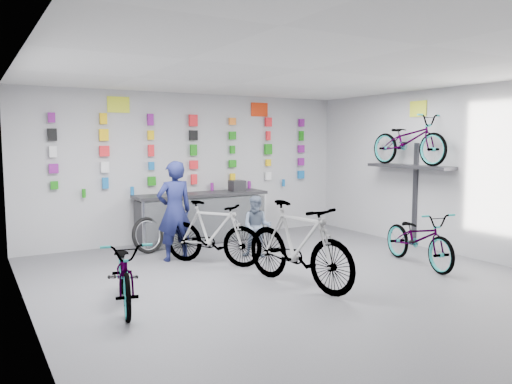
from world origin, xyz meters
TOP-DOWN VIEW (x-y plane):
  - floor at (0.00, 0.00)m, footprint 8.00×8.00m
  - ceiling at (0.00, 0.00)m, footprint 8.00×8.00m
  - wall_back at (0.00, 4.00)m, footprint 7.00×0.00m
  - wall_left at (-3.50, 0.00)m, footprint 0.00×8.00m
  - wall_right at (3.50, 0.00)m, footprint 0.00×8.00m
  - counter at (0.00, 3.54)m, footprint 2.70×0.66m
  - merch_wall at (-0.03, 3.93)m, footprint 5.56×0.08m
  - wall_bracket at (3.33, 1.20)m, footprint 0.39×1.90m
  - sign_left at (-1.50, 3.98)m, footprint 0.42×0.02m
  - sign_right at (1.60, 3.98)m, footprint 0.42×0.02m
  - sign_side at (3.48, 1.20)m, footprint 0.02×0.40m
  - bike_left at (-2.43, 0.45)m, footprint 0.92×1.75m
  - bike_center at (-0.09, 0.07)m, footprint 0.96×2.07m
  - bike_right at (2.30, 0.04)m, footprint 0.96×1.83m
  - bike_service at (-0.59, 1.81)m, footprint 1.46×1.70m
  - bike_wall at (3.25, 1.20)m, footprint 0.63×1.80m
  - clerk at (-1.02, 2.39)m, footprint 0.62×0.41m
  - customer at (0.30, 1.87)m, footprint 0.67×0.65m
  - spare_wheel at (-1.25, 3.17)m, footprint 0.71×0.42m
  - register at (0.80, 3.55)m, footprint 0.29×0.31m

SIDE VIEW (x-z plane):
  - floor at x=0.00m, z-range 0.00..0.00m
  - spare_wheel at x=-1.25m, z-range -0.01..0.66m
  - bike_left at x=-2.43m, z-range 0.00..0.88m
  - bike_right at x=2.30m, z-range 0.00..0.92m
  - counter at x=0.00m, z-range -0.01..0.99m
  - bike_service at x=-0.59m, z-range 0.00..1.06m
  - customer at x=0.30m, z-range 0.00..1.08m
  - bike_center at x=-0.09m, z-range 0.00..1.20m
  - clerk at x=-1.02m, z-range 0.00..1.71m
  - register at x=0.80m, z-range 1.00..1.22m
  - wall_bracket at x=3.33m, z-range 0.46..2.46m
  - wall_back at x=0.00m, z-range -2.00..5.00m
  - wall_left at x=-3.50m, z-range -2.50..5.50m
  - wall_right at x=3.50m, z-range -2.50..5.50m
  - merch_wall at x=-0.03m, z-range 1.04..2.61m
  - bike_wall at x=3.25m, z-range 1.58..2.53m
  - sign_side at x=3.48m, z-range 2.50..2.80m
  - sign_left at x=-1.50m, z-range 2.57..2.87m
  - sign_right at x=1.60m, z-range 2.57..2.87m
  - ceiling at x=0.00m, z-range 3.00..3.00m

